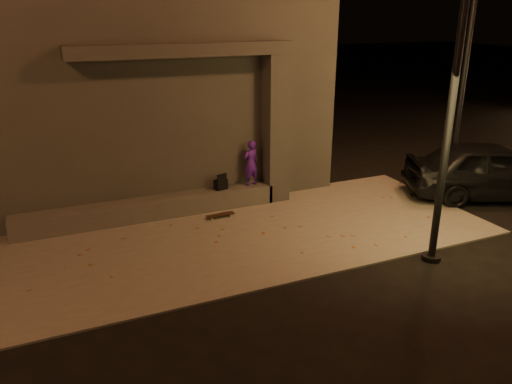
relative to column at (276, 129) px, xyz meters
name	(u,v)px	position (x,y,z in m)	size (l,w,h in m)	color
ground	(280,280)	(-1.70, -3.75, -1.84)	(120.00, 120.00, 0.00)	black
sidewalk	(239,236)	(-1.70, -1.75, -1.82)	(11.00, 4.40, 0.04)	#69635C
building	(140,89)	(-2.70, 2.74, 0.77)	(9.00, 5.10, 5.22)	#3D3A37
ledge	(150,208)	(-3.20, 0.00, -1.58)	(6.00, 0.55, 0.45)	#4C4A45
column	(276,129)	(0.00, 0.00, 0.00)	(0.55, 0.55, 3.60)	#3D3A37
canopy	(184,50)	(-2.20, 0.05, 1.94)	(5.00, 0.70, 0.28)	#3D3A37
skateboarder	(251,163)	(-0.67, 0.00, -0.78)	(0.41, 0.27, 1.13)	#4C1798
backpack	(221,184)	(-1.46, 0.00, -1.21)	(0.33, 0.25, 0.41)	black
skateboard	(220,215)	(-1.72, -0.65, -1.74)	(0.68, 0.20, 0.07)	black
street_lamp_0	(460,39)	(1.35, -4.22, 2.28)	(0.36, 0.36, 7.26)	black
street_lamp_2	(471,26)	(5.17, -0.71, 2.37)	(0.36, 0.36, 7.44)	black
car_a	(493,170)	(5.16, -2.09, -1.10)	(1.74, 4.33, 1.47)	black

